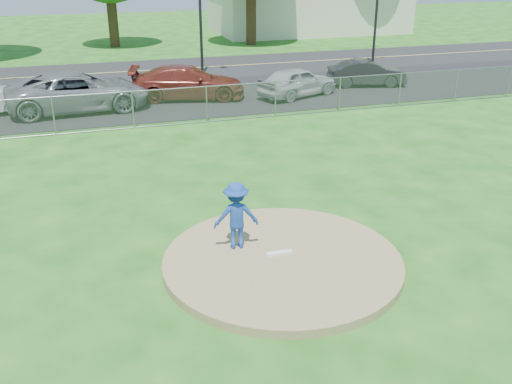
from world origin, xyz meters
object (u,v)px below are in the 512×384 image
pitcher (236,216)px  parked_car_pearl (297,82)px  traffic_signal_right (380,8)px  parked_car_darkred (188,82)px  commercial_building (308,6)px  parked_car_gray (78,92)px  parked_car_charcoal (367,73)px

pitcher → parked_car_pearl: bearing=-109.8°
traffic_signal_right → parked_car_pearl: (-8.00, -6.83, -2.64)m
parked_car_darkred → parked_car_pearl: bearing=-89.2°
traffic_signal_right → commercial_building: bearing=83.7°
commercial_building → parked_car_gray: bearing=-131.6°
parked_car_pearl → parked_car_charcoal: bearing=-97.2°
pitcher → parked_car_pearl: pitcher is taller
parked_car_gray → parked_car_darkred: bearing=-86.1°
pitcher → parked_car_charcoal: pitcher is taller
parked_car_darkred → parked_car_charcoal: 9.53m
commercial_building → parked_car_charcoal: (-5.42, -21.68, -1.49)m
parked_car_darkred → parked_car_pearl: (5.19, -1.10, -0.07)m
parked_car_gray → parked_car_pearl: 10.24m
parked_car_pearl → traffic_signal_right: bearing=-71.6°
commercial_building → pitcher: (-16.85, -37.19, -1.16)m
traffic_signal_right → parked_car_charcoal: size_ratio=1.39×
parked_car_charcoal → pitcher: bearing=157.1°
commercial_building → traffic_signal_right: 16.14m
parked_car_charcoal → commercial_building: bearing=-0.5°
commercial_building → parked_car_darkred: (-14.95, -21.73, -1.37)m
pitcher → parked_car_pearl: size_ratio=0.38×
commercial_building → parked_car_pearl: commercial_building is taller
commercial_building → parked_car_charcoal: size_ratio=4.09×
commercial_building → parked_car_gray: (-19.99, -22.48, -1.30)m
parked_car_darkred → parked_car_pearl: parked_car_darkred is taller
commercial_building → pitcher: size_ratio=10.23×
traffic_signal_right → parked_car_pearl: size_ratio=1.34×
pitcher → commercial_building: bearing=-107.9°
parked_car_darkred → pitcher: bearing=-174.2°
commercial_building → parked_car_darkred: bearing=-124.5°
parked_car_darkred → parked_car_charcoal: parked_car_darkred is taller
parked_car_gray → parked_car_darkred: 5.10m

